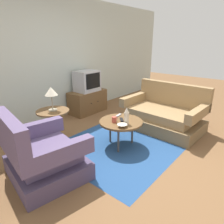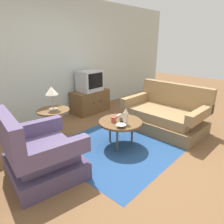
{
  "view_description": "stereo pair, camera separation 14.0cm",
  "coord_description": "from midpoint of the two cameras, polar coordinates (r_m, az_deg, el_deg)",
  "views": [
    {
      "loc": [
        -2.5,
        -1.74,
        1.76
      ],
      "look_at": [
        0.09,
        0.43,
        0.55
      ],
      "focal_mm": 32.43,
      "sensor_mm": 36.0,
      "label": 1
    },
    {
      "loc": [
        -2.41,
        -1.85,
        1.76
      ],
      "look_at": [
        0.09,
        0.43,
        0.55
      ],
      "focal_mm": 32.43,
      "sensor_mm": 36.0,
      "label": 2
    }
  ],
  "objects": [
    {
      "name": "couch",
      "position": [
        4.33,
        13.52,
        -0.8
      ],
      "size": [
        1.01,
        1.59,
        0.91
      ],
      "rotation": [
        0.0,
        0.0,
        1.54
      ],
      "color": "brown",
      "rests_on": "ground"
    },
    {
      "name": "mug",
      "position": [
        3.36,
        -0.54,
        -2.12
      ],
      "size": [
        0.13,
        0.08,
        0.1
      ],
      "color": "#B74C3D",
      "rests_on": "coffee_table"
    },
    {
      "name": "side_table",
      "position": [
        3.68,
        -17.2,
        -2.07
      ],
      "size": [
        0.56,
        0.56,
        0.62
      ],
      "color": "brown",
      "rests_on": "ground"
    },
    {
      "name": "back_wall",
      "position": [
        4.75,
        -19.2,
        13.69
      ],
      "size": [
        9.0,
        0.12,
        2.7
      ],
      "primitive_type": "cube",
      "color": "#B2BCB2",
      "rests_on": "ground"
    },
    {
      "name": "armchair",
      "position": [
        2.89,
        -20.54,
        -11.75
      ],
      "size": [
        1.05,
        1.12,
        0.94
      ],
      "rotation": [
        0.0,
        0.0,
        -1.75
      ],
      "color": "#4B3E5C",
      "rests_on": "ground"
    },
    {
      "name": "vase",
      "position": [
        3.25,
        2.9,
        -1.24
      ],
      "size": [
        0.08,
        0.08,
        0.28
      ],
      "color": "beige",
      "rests_on": "coffee_table"
    },
    {
      "name": "television",
      "position": [
        5.07,
        -7.85,
        8.65
      ],
      "size": [
        0.57,
        0.44,
        0.5
      ],
      "color": "#B7B7BC",
      "rests_on": "tv_stand"
    },
    {
      "name": "tv_remote_silver",
      "position": [
        3.65,
        0.77,
        -0.93
      ],
      "size": [
        0.15,
        0.07,
        0.02
      ],
      "rotation": [
        0.0,
        0.0,
        3.31
      ],
      "color": "#B2B2B7",
      "rests_on": "coffee_table"
    },
    {
      "name": "bowl",
      "position": [
        3.18,
        1.65,
        -3.9
      ],
      "size": [
        0.16,
        0.16,
        0.05
      ],
      "color": "silver",
      "rests_on": "coffee_table"
    },
    {
      "name": "area_rug",
      "position": [
        3.63,
        1.32,
        -9.32
      ],
      "size": [
        2.1,
        1.88,
        0.0
      ],
      "primitive_type": "cube",
      "color": "navy",
      "rests_on": "ground"
    },
    {
      "name": "tv_remote_dark",
      "position": [
        3.45,
        1.58,
        -2.22
      ],
      "size": [
        0.15,
        0.15,
        0.02
      ],
      "rotation": [
        0.0,
        0.0,
        3.91
      ],
      "color": "black",
      "rests_on": "coffee_table"
    },
    {
      "name": "coffee_table",
      "position": [
        3.44,
        1.36,
        -3.09
      ],
      "size": [
        0.74,
        0.74,
        0.46
      ],
      "color": "brown",
      "rests_on": "ground"
    },
    {
      "name": "table_lamp",
      "position": [
        3.54,
        -17.87,
        5.24
      ],
      "size": [
        0.21,
        0.21,
        0.41
      ],
      "color": "#9E937A",
      "rests_on": "side_table"
    },
    {
      "name": "tv_stand",
      "position": [
        5.2,
        -7.64,
        2.93
      ],
      "size": [
        0.95,
        0.51,
        0.56
      ],
      "color": "brown",
      "rests_on": "ground"
    },
    {
      "name": "ground_plane",
      "position": [
        3.51,
        3.41,
        -10.42
      ],
      "size": [
        16.0,
        16.0,
        0.0
      ],
      "primitive_type": "plane",
      "color": "brown"
    }
  ]
}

